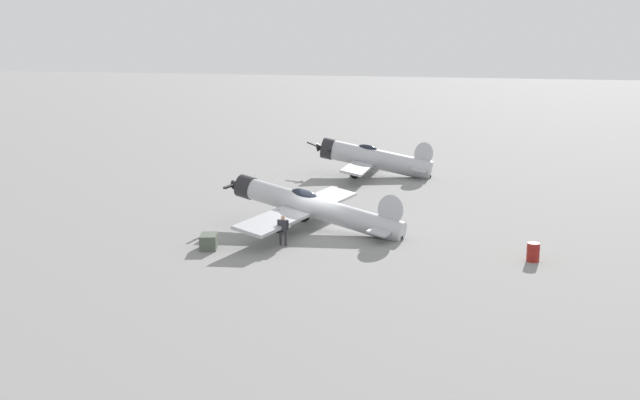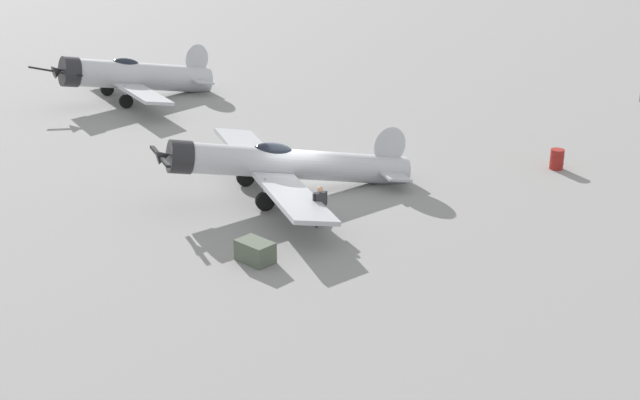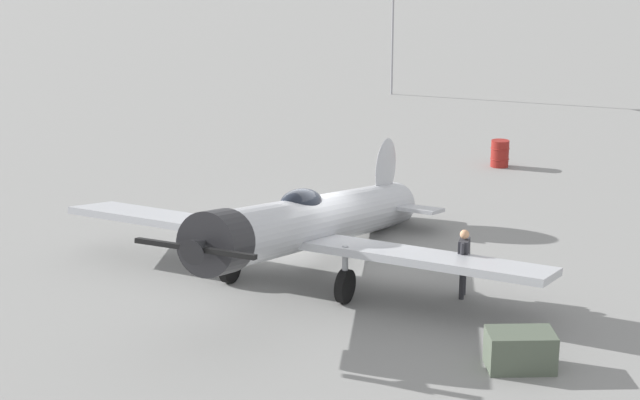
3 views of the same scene
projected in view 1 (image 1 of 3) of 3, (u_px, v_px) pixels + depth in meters
ground_plane at (320, 230)px, 43.68m from camera, size 400.00×400.00×0.00m
airplane_foreground at (312, 207)px, 43.64m from camera, size 11.10×12.47×3.14m
airplane_mid_apron at (372, 159)px, 61.43m from camera, size 10.89×11.75×3.23m
ground_crew_mechanic at (283, 227)px, 40.21m from camera, size 0.64×0.25×1.65m
equipment_crate at (209, 242)px, 39.73m from camera, size 1.27×1.54×0.78m
fuel_drum at (533, 252)px, 37.40m from camera, size 0.66×0.66×0.94m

